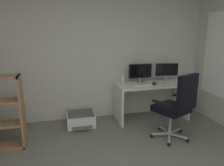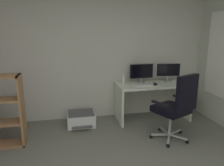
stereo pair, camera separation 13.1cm
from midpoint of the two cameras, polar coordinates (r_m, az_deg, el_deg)
wall_back at (r=4.27m, az=-6.50°, el=7.04°), size 4.63×0.10×2.51m
desk at (r=4.33m, az=9.73°, el=-2.65°), size 1.42×0.66×0.74m
monitor_main at (r=4.27m, az=6.76°, el=3.01°), size 0.48×0.18×0.38m
monitor_secondary at (r=4.50m, az=13.63°, el=3.36°), size 0.51×0.18×0.39m
keyboard at (r=4.09m, az=7.19°, el=-0.50°), size 0.34×0.14×0.02m
computer_mouse at (r=4.20m, az=10.39°, el=-0.17°), size 0.08×0.11×0.03m
desktop_speaker at (r=4.13m, az=1.92°, el=0.81°), size 0.07×0.07×0.17m
office_chair at (r=3.50m, az=16.10°, el=-5.50°), size 0.66×0.70×1.12m
printer at (r=4.11m, az=-9.31°, el=-9.61°), size 0.52×0.51×0.26m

